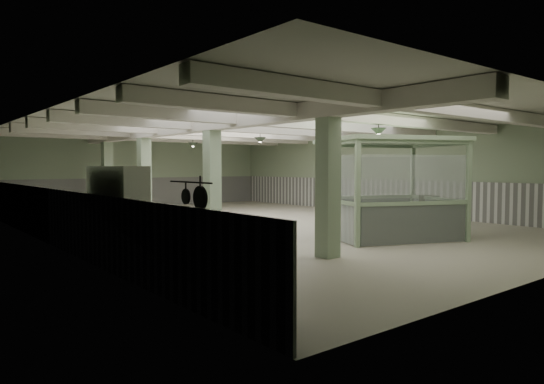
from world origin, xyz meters
TOP-DOWN VIEW (x-y plane):
  - floor at (0.00, 0.00)m, footprint 20.00×20.00m
  - ceiling at (0.00, 0.00)m, footprint 14.00×20.00m
  - wall_back at (0.00, 10.00)m, footprint 14.00×0.02m
  - wall_left at (-7.00, 0.00)m, footprint 0.02×20.00m
  - wall_right at (7.00, 0.00)m, footprint 0.02×20.00m
  - wainscot_left at (-6.97, 0.00)m, footprint 0.05×19.90m
  - wainscot_right at (6.97, 0.00)m, footprint 0.05×19.90m
  - wainscot_back at (0.00, 9.97)m, footprint 13.90×0.05m
  - girder at (-2.50, 0.00)m, footprint 0.45×19.90m
  - beam_a at (0.00, -7.50)m, footprint 13.90×0.35m
  - beam_b at (0.00, -5.00)m, footprint 13.90×0.35m
  - beam_c at (0.00, -2.50)m, footprint 13.90×0.35m
  - beam_d at (0.00, 0.00)m, footprint 13.90×0.35m
  - beam_e at (0.00, 2.50)m, footprint 13.90×0.35m
  - beam_f at (0.00, 5.00)m, footprint 13.90×0.35m
  - beam_g at (0.00, 7.50)m, footprint 13.90×0.35m
  - column_a at (-2.50, -6.00)m, footprint 0.42×0.42m
  - column_b at (-2.50, -1.00)m, footprint 0.42×0.42m
  - column_c at (-2.50, 4.00)m, footprint 0.42×0.42m
  - column_d at (-2.50, 8.00)m, footprint 0.42×0.42m
  - hook_rail at (-6.93, -7.60)m, footprint 0.02×1.20m
  - pendant_front at (0.50, -5.00)m, footprint 0.44×0.44m
  - pendant_mid at (0.50, 0.50)m, footprint 0.44×0.44m
  - pendant_back at (0.50, 5.50)m, footprint 0.44×0.44m
  - prep_counter at (-6.54, -6.60)m, footprint 0.83×4.76m
  - pitcher_near at (-6.54, -7.94)m, footprint 0.21×0.23m
  - pitcher_far at (-6.49, -8.68)m, footprint 0.22×0.25m
  - veg_colander at (-6.43, -8.14)m, footprint 0.47×0.47m
  - orange_bowl at (-6.40, -7.87)m, footprint 0.29×0.29m
  - skillet_near at (-6.88, -7.80)m, footprint 0.05×0.34m
  - skillet_far at (-6.88, -7.38)m, footprint 0.03×0.23m
  - walkin_cooler at (-6.62, -4.00)m, footprint 1.00×2.15m
  - guard_booth at (1.12, -4.88)m, footprint 4.48×4.18m
  - filing_cabinet at (3.07, -4.97)m, footprint 0.49×0.61m

SIDE VIEW (x-z plane):
  - floor at x=0.00m, z-range 0.00..0.00m
  - prep_counter at x=-6.54m, z-range 0.01..0.92m
  - filing_cabinet at x=3.07m, z-range 0.00..1.17m
  - wainscot_left at x=-6.97m, z-range 0.00..1.50m
  - wainscot_right at x=6.97m, z-range 0.00..1.50m
  - wainscot_back at x=0.00m, z-range 0.00..1.50m
  - orange_bowl at x=-6.40m, z-range 0.90..0.99m
  - walkin_cooler at x=-6.62m, z-range 0.00..1.97m
  - veg_colander at x=-6.43m, z-range 0.90..1.10m
  - pitcher_near at x=-6.54m, z-range 0.90..1.15m
  - pitcher_far at x=-6.49m, z-range 0.90..1.19m
  - skillet_near at x=-6.88m, z-range 1.46..1.80m
  - skillet_far at x=-6.88m, z-range 1.51..1.75m
  - wall_back at x=0.00m, z-range 0.00..3.60m
  - wall_left at x=-7.00m, z-range 0.00..3.60m
  - wall_right at x=7.00m, z-range 0.00..3.60m
  - column_a at x=-2.50m, z-range 0.00..3.60m
  - column_b at x=-2.50m, z-range 0.00..3.60m
  - column_c at x=-2.50m, z-range 0.00..3.60m
  - column_d at x=-2.50m, z-range 0.00..3.60m
  - hook_rail at x=-6.93m, z-range 1.84..1.86m
  - guard_booth at x=1.12m, z-range 0.47..3.37m
  - pendant_front at x=0.50m, z-range 2.94..3.16m
  - pendant_mid at x=0.50m, z-range 2.94..3.16m
  - pendant_back at x=0.50m, z-range 2.94..3.16m
  - girder at x=-2.50m, z-range 3.18..3.58m
  - beam_a at x=0.00m, z-range 3.26..3.58m
  - beam_b at x=0.00m, z-range 3.26..3.58m
  - beam_c at x=0.00m, z-range 3.26..3.58m
  - beam_d at x=0.00m, z-range 3.26..3.58m
  - beam_e at x=0.00m, z-range 3.26..3.58m
  - beam_f at x=0.00m, z-range 3.26..3.58m
  - beam_g at x=0.00m, z-range 3.26..3.58m
  - ceiling at x=0.00m, z-range 3.59..3.61m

